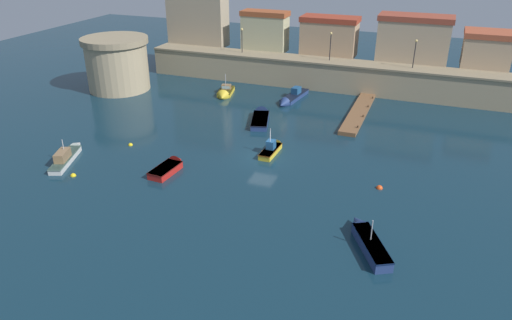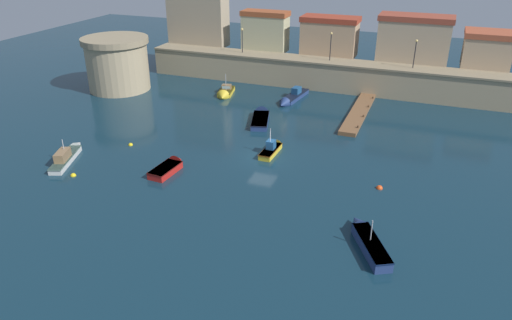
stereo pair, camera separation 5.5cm
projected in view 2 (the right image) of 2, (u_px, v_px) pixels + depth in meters
The scene contains 18 objects.
ground_plane at pixel (263, 157), 47.32m from camera, with size 135.70×135.70×0.00m, color #112D3D.
quay_wall at pixel (323, 74), 67.03m from camera, with size 51.79×4.02×3.98m.
old_town_backdrop at pixel (322, 31), 68.43m from camera, with size 49.22×5.33×9.67m.
fortress_tower at pixel (117, 63), 65.77m from camera, with size 8.94×8.94×7.18m.
pier_dock at pixel (359, 113), 58.00m from camera, with size 1.93×14.45×0.70m.
quay_lamp_0 at pixel (242, 36), 69.09m from camera, with size 0.32×0.32×3.48m.
quay_lamp_1 at pixel (331, 42), 64.83m from camera, with size 0.32×0.32×3.82m.
quay_lamp_2 at pixel (415, 49), 61.33m from camera, with size 0.32×0.32×3.65m.
moored_boat_0 at pixel (68, 155), 46.72m from camera, with size 3.54×6.95×2.66m.
moored_boat_1 at pixel (367, 240), 34.07m from camera, with size 4.11×6.14×2.54m.
moored_boat_2 at pixel (225, 93), 64.55m from camera, with size 2.77×5.09×3.30m.
moored_boat_3 at pixel (292, 98), 62.65m from camera, with size 2.43×7.49×1.85m.
moored_boat_4 at pixel (273, 148), 48.35m from camera, with size 1.28×4.73×3.06m.
moored_boat_5 at pixel (170, 167), 44.61m from camera, with size 1.86×4.47×1.50m.
moored_boat_6 at pixel (261, 117), 56.52m from camera, with size 3.56×6.81×1.71m.
mooring_buoy_0 at pixel (73, 176), 43.75m from camera, with size 0.51×0.51×0.51m, color yellow.
mooring_buoy_1 at pixel (379, 188), 41.64m from camera, with size 0.57×0.57×0.57m, color #EA4C19.
mooring_buoy_2 at pixel (131, 145), 49.94m from camera, with size 0.47×0.47×0.47m, color yellow.
Camera 2 is at (14.68, -40.13, 20.34)m, focal length 33.72 mm.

